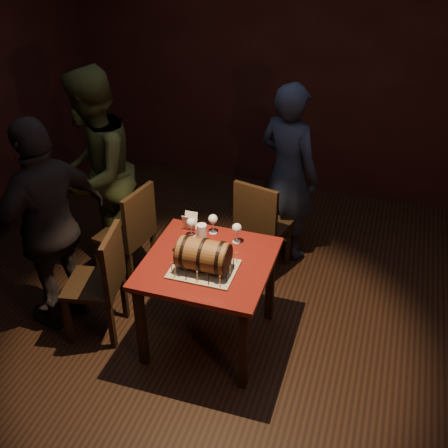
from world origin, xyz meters
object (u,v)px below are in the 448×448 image
Objects in this scene: wine_glass_mid at (213,220)px; person_left_front at (50,227)px; pub_table at (208,273)px; barrel_cake at (203,255)px; chair_back at (260,223)px; wine_glass_right at (237,229)px; pint_of_ale at (202,234)px; chair_left_rear at (131,231)px; person_left_rear at (95,174)px; person_back at (288,173)px; chair_left_front at (102,278)px; wine_glass_left at (191,223)px.

wine_glass_mid is 0.09× the size of person_left_front.
pub_table is 0.52× the size of person_left_front.
barrel_cake is 0.44× the size of chair_back.
wine_glass_right is 1.07× the size of pint_of_ale.
pub_table is 0.97× the size of chair_left_rear.
person_left_rear is 1.05× the size of person_left_front.
chair_left_rear reaches higher than wine_glass_mid.
pint_of_ale is 0.16× the size of chair_back.
person_left_rear is (-1.25, 0.68, 0.27)m from pub_table.
person_left_front reaches higher than pint_of_ale.
wine_glass_right is 1.07m from chair_left_rear.
pint_of_ale is at bearing -110.08° from chair_back.
wine_glass_right is at bearing 106.23° from person_back.
wine_glass_mid is (-0.09, 0.46, -0.01)m from barrel_cake.
chair_left_rear is (-0.99, 0.21, -0.35)m from wine_glass_right.
pub_table is 0.26m from barrel_cake.
chair_left_front is (0.08, -0.66, 0.00)m from chair_left_rear.
chair_left_rear is at bearing 158.94° from pint_of_ale.
chair_left_rear reaches higher than wine_glass_left.
wine_glass_left is 0.85m from chair_back.
wine_glass_mid is 0.94m from chair_left_front.
wine_glass_mid is (-0.08, 0.35, 0.23)m from pub_table.
pub_table is 1.39m from person_back.
wine_glass_right is 1.39m from person_left_front.
person_left_front reaches higher than chair_left_front.
person_left_rear is (-1.13, 0.47, 0.09)m from pint_of_ale.
barrel_cake is 2.53× the size of wine_glass_left.
pub_table is 5.59× the size of wine_glass_mid.
barrel_cake is 0.44× the size of chair_left_front.
chair_left_front is at bearing -143.45° from wine_glass_left.
wine_glass_mid is (0.14, 0.10, -0.00)m from wine_glass_left.
wine_glass_right reaches higher than pub_table.
wine_glass_mid and wine_glass_right have the same top height.
wine_glass_mid is at bearing 94.52° from person_back.
person_back is (0.14, 0.41, 0.31)m from chair_back.
person_back is (1.15, 0.85, 0.31)m from chair_left_rear.
wine_glass_left is at bearing 130.52° from pub_table.
pint_of_ale reaches higher than pub_table.
wine_glass_left is 0.17× the size of chair_back.
person_left_front is (-1.21, -0.10, 0.22)m from pub_table.
person_left_rear reaches higher than person_back.
person_left_front is (-1.35, -1.04, 0.34)m from chair_back.
chair_back is (0.02, 0.65, -0.35)m from wine_glass_right.
person_left_rear is (-1.53, -0.67, 0.08)m from person_back.
pint_of_ale is at bearing -162.71° from wine_glass_right.
barrel_cake is 0.43m from wine_glass_left.
pint_of_ale is (-0.12, 0.21, 0.18)m from pub_table.
chair_left_front is at bearing -168.59° from pub_table.
barrel_cake is 0.22× the size of person_left_rear.
wine_glass_right is at bearing 17.29° from pint_of_ale.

